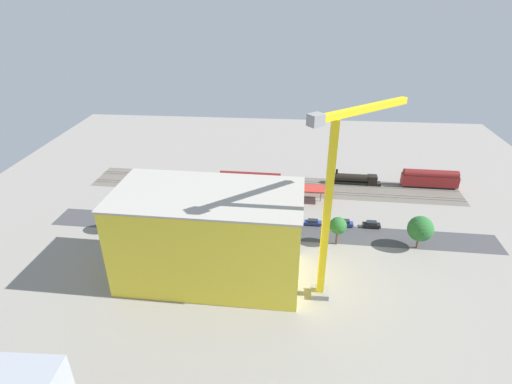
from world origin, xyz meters
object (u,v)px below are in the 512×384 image
(street_tree_4, at_px, (185,221))
(parked_car_0, at_px, (371,225))
(tower_crane, at_px, (334,197))
(street_tree_2, at_px, (338,226))
(platform_canopy_near, at_px, (233,184))
(parked_car_2, at_px, (313,223))
(locomotive, at_px, (356,179))
(street_tree_5, at_px, (171,218))
(freight_coach_far, at_px, (250,180))
(box_truck_0, at_px, (234,234))
(parked_car_5, at_px, (232,218))
(parked_car_4, at_px, (260,220))
(traffic_light, at_px, (255,207))
(parked_car_3, at_px, (287,222))
(parked_car_1, at_px, (344,223))
(street_tree_1, at_px, (113,215))
(construction_building, at_px, (210,237))
(street_tree_3, at_px, (212,217))
(passenger_coach, at_px, (430,178))
(street_tree_0, at_px, (420,229))

(street_tree_4, bearing_deg, parked_car_0, -170.40)
(tower_crane, relative_size, street_tree_2, 5.27)
(platform_canopy_near, distance_m, parked_car_2, 28.24)
(locomotive, distance_m, street_tree_5, 62.45)
(freight_coach_far, relative_size, box_truck_0, 2.08)
(tower_crane, relative_size, street_tree_5, 5.17)
(platform_canopy_near, relative_size, parked_car_5, 14.10)
(parked_car_4, distance_m, traffic_light, 3.84)
(parked_car_3, distance_m, tower_crane, 35.85)
(freight_coach_far, bearing_deg, parked_car_0, 150.25)
(box_truck_0, bearing_deg, parked_car_3, -147.49)
(parked_car_1, distance_m, street_tree_1, 61.40)
(street_tree_2, distance_m, street_tree_5, 42.21)
(construction_building, height_order, street_tree_1, construction_building)
(platform_canopy_near, bearing_deg, street_tree_3, 83.81)
(street_tree_4, bearing_deg, construction_building, 122.27)
(traffic_light, bearing_deg, platform_canopy_near, -59.54)
(passenger_coach, bearing_deg, street_tree_1, 20.70)
(street_tree_0, height_order, street_tree_1, street_tree_0)
(construction_building, bearing_deg, street_tree_1, -26.51)
(parked_car_0, bearing_deg, passenger_coach, -130.40)
(street_tree_5, height_order, traffic_light, street_tree_5)
(street_tree_2, xyz_separation_m, street_tree_3, (31.84, -0.94, 0.19))
(freight_coach_far, xyz_separation_m, parked_car_5, (3.12, 19.81, -2.32))
(street_tree_2, relative_size, traffic_light, 1.27)
(freight_coach_far, height_order, street_tree_2, street_tree_2)
(box_truck_0, height_order, street_tree_5, street_tree_5)
(passenger_coach, height_order, freight_coach_far, passenger_coach)
(street_tree_4, bearing_deg, street_tree_2, 179.27)
(passenger_coach, height_order, tower_crane, tower_crane)
(parked_car_5, xyz_separation_m, tower_crane, (-23.66, 27.26, 22.21))
(freight_coach_far, bearing_deg, street_tree_4, 63.74)
(parked_car_3, distance_m, traffic_light, 9.66)
(passenger_coach, relative_size, street_tree_3, 2.06)
(parked_car_4, bearing_deg, parked_car_3, 178.69)
(platform_canopy_near, relative_size, street_tree_3, 6.95)
(parked_car_5, xyz_separation_m, construction_building, (1.33, 23.30, 9.39))
(street_tree_1, height_order, street_tree_2, street_tree_2)
(box_truck_0, bearing_deg, street_tree_1, -2.06)
(parked_car_1, bearing_deg, parked_car_5, -0.18)
(freight_coach_far, height_order, parked_car_4, freight_coach_far)
(construction_building, bearing_deg, parked_car_3, -124.25)
(traffic_light, bearing_deg, parked_car_5, 9.33)
(platform_canopy_near, distance_m, street_tree_1, 36.21)
(parked_car_1, xyz_separation_m, street_tree_5, (45.16, 8.30, 4.37))
(traffic_light, bearing_deg, freight_coach_far, -80.13)
(parked_car_0, xyz_separation_m, street_tree_2, (10.14, 8.74, 4.60))
(locomotive, distance_m, parked_car_0, 26.52)
(parked_car_5, distance_m, tower_crane, 42.38)
(parked_car_1, relative_size, parked_car_2, 0.99)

